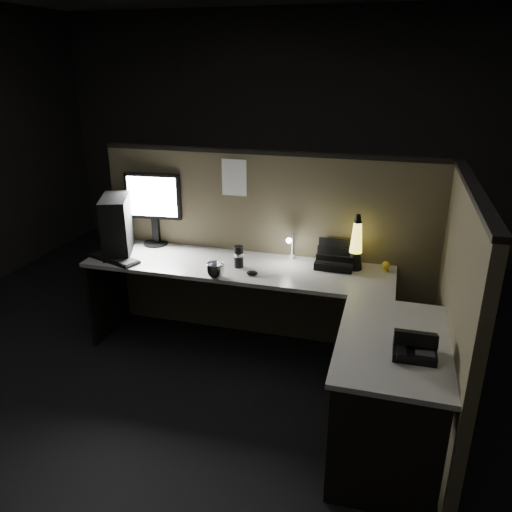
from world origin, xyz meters
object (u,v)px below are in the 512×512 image
(keyboard, at_px, (114,259))
(desk_phone, at_px, (414,346))
(pc_tower, at_px, (117,225))
(monitor, at_px, (153,202))
(lava_lamp, at_px, (356,247))

(keyboard, height_order, desk_phone, desk_phone)
(pc_tower, bearing_deg, keyboard, -97.11)
(pc_tower, xyz_separation_m, keyboard, (0.04, -0.15, -0.21))
(monitor, bearing_deg, keyboard, -114.39)
(keyboard, distance_m, lava_lamp, 1.82)
(pc_tower, height_order, keyboard, pc_tower)
(monitor, relative_size, desk_phone, 2.58)
(monitor, distance_m, lava_lamp, 1.65)
(pc_tower, bearing_deg, monitor, 31.78)
(pc_tower, bearing_deg, desk_phone, -45.21)
(monitor, distance_m, desk_phone, 2.37)
(pc_tower, height_order, lava_lamp, pc_tower)
(monitor, height_order, keyboard, monitor)
(pc_tower, distance_m, desk_phone, 2.41)
(keyboard, relative_size, desk_phone, 1.90)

